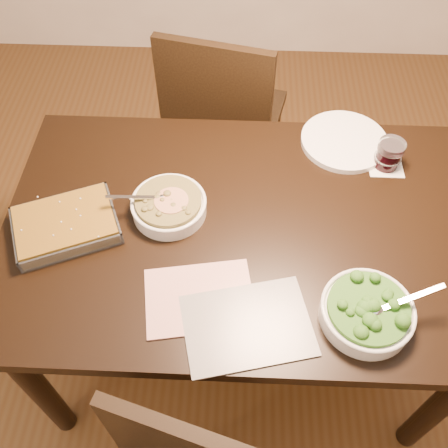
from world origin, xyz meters
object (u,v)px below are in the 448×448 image
Objects in this scene: wine_tumbler at (389,154)px; dinner_plate at (344,141)px; stew_bowl at (169,205)px; table at (242,243)px; broccoli_bowl at (367,312)px; chair_far at (222,117)px; baking_dish at (66,225)px.

dinner_plate is (-0.12, 0.10, -0.04)m from wine_tumbler.
stew_bowl is 0.85× the size of dinner_plate.
table is 4.93× the size of dinner_plate.
dinner_plate is (0.01, 0.64, -0.02)m from broccoli_bowl.
dinner_plate is at bearing 88.91° from broccoli_bowl.
baking_dish is at bearing 75.02° from chair_far.
dinner_plate is at bearing 141.74° from wine_tumbler.
stew_bowl is 2.60× the size of wine_tumbler.
broccoli_bowl is 0.28× the size of chair_far.
chair_far is at bearing 111.88° from broccoli_bowl.
wine_tumbler reaches higher than baking_dish.
table is at bearing 110.26° from chair_far.
wine_tumbler is (0.13, 0.54, 0.02)m from broccoli_bowl.
wine_tumbler is (0.67, 0.22, 0.02)m from stew_bowl.
wine_tumbler is (0.45, 0.26, 0.15)m from table.
dinner_plate is 0.61m from chair_far.
table is 15.00× the size of wine_tumbler.
stew_bowl is (-0.22, 0.04, 0.13)m from table.
wine_tumbler is at bearing 76.09° from broccoli_bowl.
stew_bowl is 0.70× the size of baking_dish.
table is at bearing -132.70° from dinner_plate.
broccoli_bowl is 0.56m from wine_tumbler.
table is at bearing -10.06° from stew_bowl.
wine_tumbler is at bearing 18.15° from stew_bowl.
chair_far is at bearing 79.80° from stew_bowl.
dinner_plate is (0.54, 0.31, -0.02)m from stew_bowl.
chair_far is at bearing 39.15° from baking_dish.
wine_tumbler reaches higher than dinner_plate.
table is at bearing 137.90° from broccoli_bowl.
table is at bearing -18.13° from baking_dish.
wine_tumbler reaches higher than stew_bowl.
stew_bowl is 0.63m from dinner_plate.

